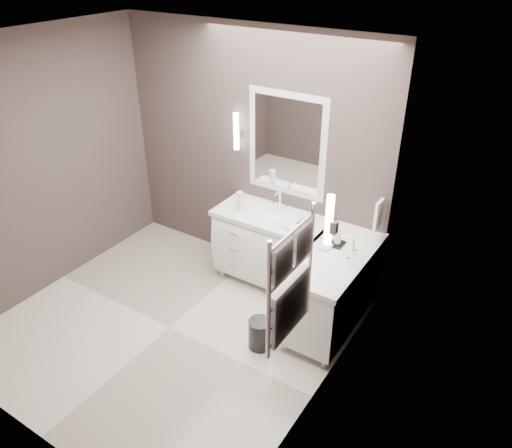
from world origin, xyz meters
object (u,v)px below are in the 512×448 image
Objects in this scene: vanity_back at (272,244)px; vanity_right at (332,286)px; towel_ladder at (290,287)px; waste_bin at (260,334)px.

vanity_right is at bearing -20.38° from vanity_back.
vanity_back and vanity_right have the same top height.
towel_ladder is 1.55m from waste_bin.
towel_ladder is at bearing -45.89° from waste_bin.
vanity_back reaches higher than waste_bin.
towel_ladder reaches higher than waste_bin.
towel_ladder is at bearing -55.90° from vanity_back.
vanity_back is 0.93m from vanity_right.
towel_ladder is at bearing -80.16° from vanity_right.
towel_ladder reaches higher than vanity_right.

